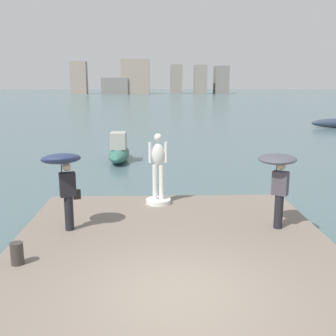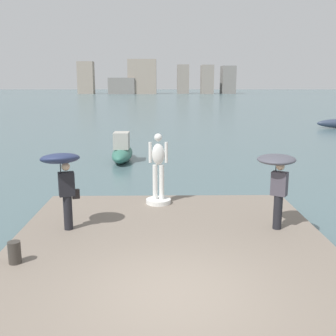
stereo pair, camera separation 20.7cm
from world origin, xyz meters
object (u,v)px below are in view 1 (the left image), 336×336
(boat_mid, at_px, (119,151))
(onlooker_left, at_px, (63,170))
(statue_white_figure, at_px, (158,176))
(onlooker_right, at_px, (278,171))
(mooring_bollard, at_px, (17,253))

(boat_mid, bearing_deg, onlooker_left, -92.04)
(onlooker_left, bearing_deg, statue_white_figure, 43.53)
(onlooker_left, relative_size, onlooker_right, 1.06)
(statue_white_figure, xyz_separation_m, boat_mid, (-1.95, 8.93, -0.73))
(mooring_bollard, bearing_deg, onlooker_right, 18.52)
(onlooker_left, height_order, onlooker_right, onlooker_left)
(onlooker_right, relative_size, boat_mid, 0.53)
(onlooker_right, bearing_deg, boat_mid, 113.85)
(statue_white_figure, bearing_deg, mooring_bollard, -124.93)
(onlooker_right, xyz_separation_m, mooring_bollard, (-5.91, -1.98, -1.24))
(onlooker_left, distance_m, mooring_bollard, 2.43)
(statue_white_figure, distance_m, boat_mid, 9.17)
(statue_white_figure, xyz_separation_m, onlooker_right, (2.98, -2.21, 0.62))
(onlooker_left, xyz_separation_m, onlooker_right, (5.33, 0.02, -0.07))
(boat_mid, bearing_deg, onlooker_right, -66.15)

